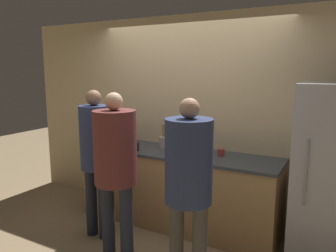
{
  "coord_description": "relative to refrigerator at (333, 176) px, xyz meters",
  "views": [
    {
      "loc": [
        1.77,
        -3.08,
        1.93
      ],
      "look_at": [
        0.0,
        0.15,
        1.29
      ],
      "focal_mm": 35.0,
      "sensor_mm": 36.0,
      "label": 1
    }
  ],
  "objects": [
    {
      "name": "wall_back",
      "position": [
        -1.72,
        0.34,
        0.4
      ],
      "size": [
        5.2,
        0.06,
        2.6
      ],
      "color": "#D6BC8C",
      "rests_on": "ground_plane"
    },
    {
      "name": "counter",
      "position": [
        -1.72,
        -0.0,
        -0.43
      ],
      "size": [
        2.51,
        0.7,
        0.94
      ],
      "color": "tan",
      "rests_on": "ground_plane"
    },
    {
      "name": "person_left",
      "position": [
        -2.38,
        -0.72,
        0.11
      ],
      "size": [
        0.34,
        0.34,
        1.71
      ],
      "color": "#232838",
      "rests_on": "ground_plane"
    },
    {
      "name": "refrigerator",
      "position": [
        0.0,
        0.0,
        0.0
      ],
      "size": [
        0.73,
        0.66,
        1.8
      ],
      "color": "#B7B7BC",
      "rests_on": "ground_plane"
    },
    {
      "name": "bottle_red",
      "position": [
        -2.48,
        0.13,
        0.13
      ],
      "size": [
        0.05,
        0.05,
        0.24
      ],
      "color": "red",
      "rests_on": "counter"
    },
    {
      "name": "person_center",
      "position": [
        -1.87,
        -1.02,
        0.16
      ],
      "size": [
        0.42,
        0.42,
        1.72
      ],
      "color": "#232838",
      "rests_on": "ground_plane"
    },
    {
      "name": "bottle_amber",
      "position": [
        -1.35,
        0.11,
        0.09
      ],
      "size": [
        0.07,
        0.07,
        0.14
      ],
      "color": "brown",
      "rests_on": "counter"
    },
    {
      "name": "cup_red",
      "position": [
        -1.18,
        0.06,
        0.08
      ],
      "size": [
        0.09,
        0.09,
        0.08
      ],
      "color": "#A33D33",
      "rests_on": "counter"
    },
    {
      "name": "utensil_crock",
      "position": [
        -1.95,
        0.08,
        0.12
      ],
      "size": [
        0.12,
        0.12,
        0.3
      ],
      "color": "#ADA393",
      "rests_on": "counter"
    },
    {
      "name": "fruit_bowl",
      "position": [
        -1.52,
        -0.1,
        0.08
      ],
      "size": [
        0.35,
        0.35,
        0.13
      ],
      "color": "#4C3323",
      "rests_on": "counter"
    },
    {
      "name": "ground_plane",
      "position": [
        -1.72,
        -0.39,
        -0.9
      ],
      "size": [
        14.0,
        14.0,
        0.0
      ],
      "primitive_type": "plane",
      "color": "#9E8460"
    },
    {
      "name": "person_right",
      "position": [
        -1.06,
        -1.07,
        0.15
      ],
      "size": [
        0.4,
        0.4,
        1.7
      ],
      "color": "#4C4742",
      "rests_on": "ground_plane"
    },
    {
      "name": "cup_black",
      "position": [
        -2.19,
        -0.21,
        0.09
      ],
      "size": [
        0.09,
        0.09,
        0.1
      ],
      "color": "#28282D",
      "rests_on": "counter"
    }
  ]
}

